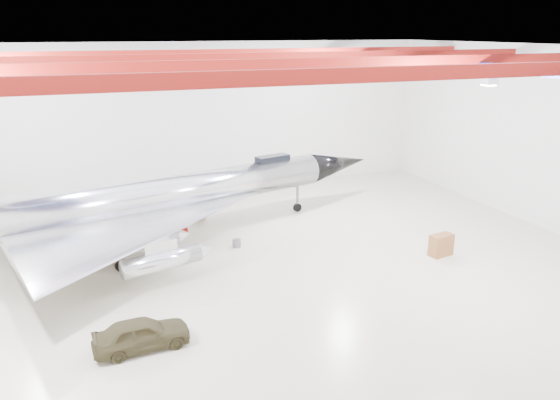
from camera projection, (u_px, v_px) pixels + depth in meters
name	position (u px, v px, depth m)	size (l,w,h in m)	color
floor	(228.00, 271.00, 27.82)	(40.00, 40.00, 0.00)	beige
wall_back	(169.00, 120.00, 39.54)	(40.00, 40.00, 0.00)	silver
wall_right	(544.00, 138.00, 33.02)	(30.00, 30.00, 0.00)	silver
ceiling	(221.00, 48.00, 24.53)	(40.00, 40.00, 0.00)	#0A0F38
ceiling_structure	(221.00, 63.00, 24.73)	(39.50, 29.50, 1.08)	maroon
jet_aircraft	(170.00, 199.00, 31.24)	(27.90, 19.56, 7.72)	silver
jeep	(141.00, 334.00, 20.94)	(1.48, 3.68, 1.25)	#3A331D
desk	(441.00, 245.00, 29.63)	(1.31, 0.65, 1.20)	brown
crate_ply	(119.00, 261.00, 28.61)	(0.46, 0.37, 0.32)	olive
toolbox_red	(184.00, 230.00, 33.19)	(0.38, 0.31, 0.27)	maroon
engine_drum	(237.00, 243.00, 30.90)	(0.49, 0.49, 0.44)	#59595B
parts_bin	(199.00, 216.00, 35.41)	(0.68, 0.55, 0.48)	olive
crate_small	(108.00, 247.00, 30.56)	(0.34, 0.27, 0.24)	#59595B
oil_barrel	(162.00, 237.00, 31.96)	(0.50, 0.40, 0.35)	olive
spares_box	(202.00, 214.00, 35.95)	(0.35, 0.35, 0.31)	#59595B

